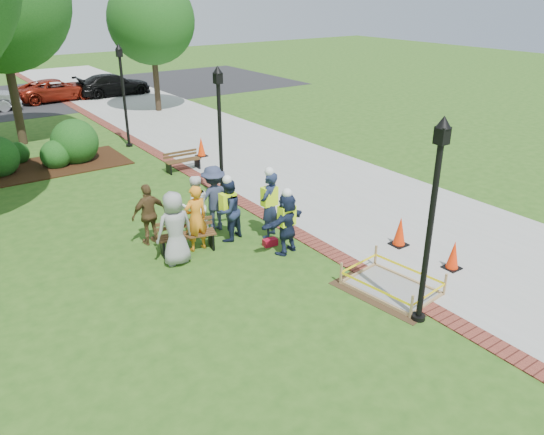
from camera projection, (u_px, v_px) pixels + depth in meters
ground at (284, 277)px, 12.58m from camera, size 100.00×100.00×0.00m
sidewalk at (239, 148)px, 22.71m from camera, size 6.00×60.00×0.02m
brick_edging at (170, 161)px, 20.99m from camera, size 0.50×60.00×0.03m
mulch_bed at (31, 170)px, 19.97m from camera, size 7.00×3.00×0.05m
parking_lot at (26, 99)px, 32.81m from camera, size 36.00×12.00×0.01m
wet_concrete_pad at (392, 281)px, 11.98m from camera, size 1.99×2.50×0.55m
bench_near at (187, 242)px, 13.76m from camera, size 1.55×0.85×0.80m
bench_far at (183, 165)px, 19.81m from camera, size 1.35×0.50×0.72m
cone_front at (453, 256)px, 12.81m from camera, size 0.38×0.38×0.76m
cone_back at (400, 232)px, 13.97m from camera, size 0.42×0.42×0.82m
cone_far at (201, 147)px, 21.42m from camera, size 0.41×0.41×0.81m
toolbox at (270, 242)px, 14.10m from camera, size 0.40×0.24×0.19m
lamp_near at (432, 209)px, 10.00m from camera, size 0.28×0.28×4.26m
lamp_mid at (220, 126)px, 16.00m from camera, size 0.28×0.28×4.26m
lamp_far at (123, 88)px, 21.99m from camera, size 0.28×0.28×4.26m
tree_right at (151, 20)px, 27.73m from camera, size 4.55×4.55×7.03m
shrub_b at (1, 174)px, 19.50m from camera, size 1.54×1.54×1.54m
shrub_c at (57, 167)px, 20.33m from camera, size 1.12×1.12×1.12m
shrub_d at (78, 161)px, 21.01m from camera, size 1.81×1.81×1.81m
shrub_e at (19, 163)px, 20.83m from camera, size 0.89×0.89×0.89m
casual_person_a at (175, 229)px, 12.88m from camera, size 0.61×0.39×1.88m
casual_person_b at (196, 218)px, 13.58m from camera, size 0.58×0.38×1.77m
casual_person_c at (195, 206)px, 14.39m from camera, size 0.60×0.43×1.73m
casual_person_d at (149, 214)px, 13.95m from camera, size 0.56×0.39×1.67m
casual_person_e at (214, 199)px, 14.72m from camera, size 0.63×0.43×1.87m
hivis_worker_a at (287, 221)px, 13.43m from camera, size 0.58×0.45×1.77m
hivis_worker_b at (269, 203)px, 14.26m from camera, size 0.70×0.62×2.01m
hivis_worker_c at (228, 208)px, 14.12m from camera, size 0.63×0.52×1.85m
parked_car_c at (59, 100)px, 32.32m from camera, size 2.13×4.40×1.40m
parked_car_d at (115, 95)px, 33.84m from camera, size 2.05×4.53×1.46m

